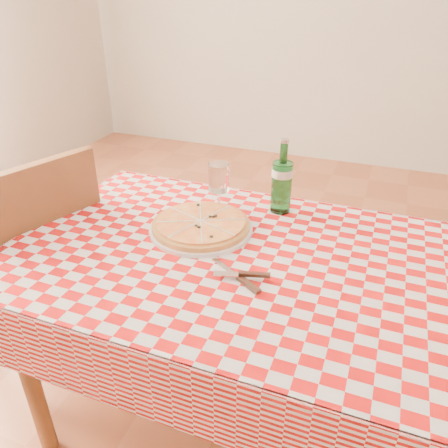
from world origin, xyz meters
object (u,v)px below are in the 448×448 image
(water_bottle, at_px, (282,176))
(wine_glass, at_px, (219,189))
(chair_far, at_px, (40,261))
(dining_table, at_px, (223,278))
(pizza_plate, at_px, (201,224))

(water_bottle, relative_size, wine_glass, 1.43)
(wine_glass, bearing_deg, water_bottle, 26.97)
(chair_far, bearing_deg, dining_table, -161.59)
(wine_glass, bearing_deg, chair_far, -159.19)
(pizza_plate, bearing_deg, chair_far, -170.18)
(water_bottle, distance_m, wine_glass, 0.22)
(pizza_plate, distance_m, wine_glass, 0.15)
(chair_far, bearing_deg, water_bottle, -140.25)
(pizza_plate, height_order, water_bottle, water_bottle)
(water_bottle, height_order, wine_glass, water_bottle)
(water_bottle, bearing_deg, wine_glass, -153.03)
(dining_table, relative_size, pizza_plate, 3.53)
(pizza_plate, xyz_separation_m, wine_glass, (0.01, 0.13, 0.07))
(chair_far, distance_m, wine_glass, 0.74)
(water_bottle, xyz_separation_m, wine_glass, (-0.19, -0.10, -0.04))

